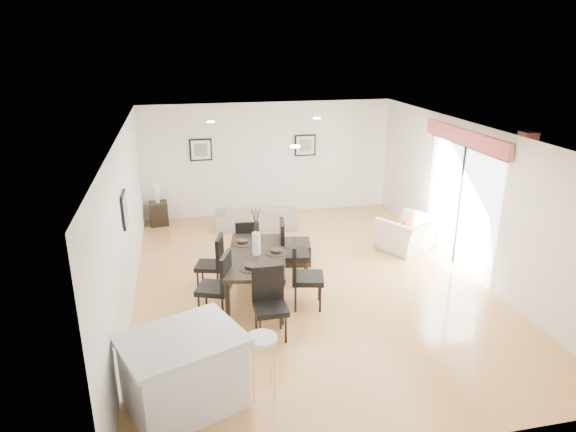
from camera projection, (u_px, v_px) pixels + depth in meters
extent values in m
plane|color=tan|center=(309.00, 283.00, 9.10)|extent=(8.00, 8.00, 0.00)
cube|color=white|center=(269.00, 159.00, 12.35)|extent=(6.00, 0.04, 2.70)
cube|color=white|center=(414.00, 340.00, 4.97)|extent=(6.00, 0.04, 2.70)
cube|color=white|center=(126.00, 224.00, 8.06)|extent=(0.04, 8.00, 2.70)
cube|color=white|center=(471.00, 200.00, 9.26)|extent=(0.04, 8.00, 2.70)
cube|color=white|center=(312.00, 131.00, 8.21)|extent=(6.00, 8.00, 0.02)
imported|color=gray|center=(257.00, 216.00, 11.66)|extent=(1.93, 0.93, 0.54)
imported|color=beige|center=(408.00, 234.00, 10.43)|extent=(1.37, 1.32, 0.68)
imported|color=#395323|center=(548.00, 217.00, 11.30)|extent=(0.49, 0.49, 0.73)
cube|color=black|center=(257.00, 256.00, 8.36)|extent=(1.28, 2.02, 0.06)
cylinder|color=black|center=(227.00, 304.00, 7.66)|extent=(0.07, 0.07, 0.72)
cylinder|color=black|center=(237.00, 257.00, 9.30)|extent=(0.07, 0.07, 0.72)
cylinder|color=black|center=(282.00, 303.00, 7.67)|extent=(0.07, 0.07, 0.72)
cylinder|color=black|center=(281.00, 256.00, 9.31)|extent=(0.07, 0.07, 0.72)
cube|color=black|center=(214.00, 288.00, 7.86)|extent=(0.62, 0.62, 0.08)
cube|color=black|center=(226.00, 272.00, 7.74)|extent=(0.23, 0.47, 0.57)
cylinder|color=black|center=(206.00, 297.00, 8.15)|extent=(0.04, 0.04, 0.44)
cylinder|color=black|center=(229.00, 299.00, 8.10)|extent=(0.04, 0.04, 0.44)
cylinder|color=black|center=(199.00, 309.00, 7.80)|extent=(0.04, 0.04, 0.44)
cylinder|color=black|center=(223.00, 310.00, 7.75)|extent=(0.04, 0.04, 0.44)
cube|color=black|center=(209.00, 266.00, 8.74)|extent=(0.54, 0.54, 0.08)
cube|color=black|center=(220.00, 251.00, 8.63)|extent=(0.18, 0.44, 0.52)
cylinder|color=black|center=(203.00, 274.00, 8.99)|extent=(0.03, 0.03, 0.40)
cylinder|color=black|center=(222.00, 274.00, 8.97)|extent=(0.03, 0.03, 0.40)
cylinder|color=black|center=(198.00, 283.00, 8.67)|extent=(0.03, 0.03, 0.40)
cylinder|color=black|center=(218.00, 283.00, 8.64)|extent=(0.03, 0.03, 0.40)
cube|color=black|center=(308.00, 278.00, 8.16)|extent=(0.60, 0.60, 0.09)
cube|color=black|center=(294.00, 260.00, 8.06)|extent=(0.18, 0.50, 0.59)
cylinder|color=black|center=(320.00, 299.00, 8.06)|extent=(0.04, 0.04, 0.45)
cylinder|color=black|center=(296.00, 299.00, 8.07)|extent=(0.04, 0.04, 0.45)
cylinder|color=black|center=(319.00, 288.00, 8.43)|extent=(0.04, 0.04, 0.45)
cylinder|color=black|center=(296.00, 288.00, 8.43)|extent=(0.04, 0.04, 0.45)
cube|color=black|center=(295.00, 255.00, 9.01)|extent=(0.58, 0.58, 0.09)
cube|color=black|center=(282.00, 238.00, 8.90)|extent=(0.15, 0.51, 0.61)
cylinder|color=black|center=(307.00, 273.00, 8.93)|extent=(0.04, 0.04, 0.46)
cylinder|color=black|center=(284.00, 274.00, 8.91)|extent=(0.04, 0.04, 0.46)
cylinder|color=black|center=(305.00, 264.00, 9.30)|extent=(0.04, 0.04, 0.46)
cylinder|color=black|center=(283.00, 264.00, 9.28)|extent=(0.04, 0.04, 0.46)
cube|color=black|center=(271.00, 309.00, 7.30)|extent=(0.47, 0.47, 0.08)
cube|color=black|center=(268.00, 284.00, 7.39)|extent=(0.47, 0.06, 0.56)
cylinder|color=black|center=(260.00, 332.00, 7.18)|extent=(0.04, 0.04, 0.43)
cylinder|color=black|center=(256.00, 319.00, 7.51)|extent=(0.04, 0.04, 0.43)
cylinder|color=black|center=(286.00, 329.00, 7.25)|extent=(0.04, 0.04, 0.43)
cylinder|color=black|center=(281.00, 316.00, 7.59)|extent=(0.04, 0.04, 0.43)
cube|color=black|center=(247.00, 245.00, 9.61)|extent=(0.45, 0.45, 0.08)
cube|color=black|center=(247.00, 236.00, 9.34)|extent=(0.43, 0.07, 0.52)
cylinder|color=black|center=(255.00, 253.00, 9.87)|extent=(0.03, 0.03, 0.39)
cylinder|color=black|center=(257.00, 260.00, 9.56)|extent=(0.03, 0.03, 0.39)
cylinder|color=black|center=(237.00, 254.00, 9.81)|extent=(0.03, 0.03, 0.39)
cylinder|color=black|center=(239.00, 261.00, 9.50)|extent=(0.03, 0.03, 0.39)
cylinder|color=white|center=(256.00, 244.00, 8.28)|extent=(0.13, 0.13, 0.38)
cylinder|color=#302115|center=(276.00, 252.00, 8.41)|extent=(0.37, 0.37, 0.01)
cylinder|color=black|center=(276.00, 251.00, 8.40)|extent=(0.20, 0.20, 0.05)
cylinder|color=#302115|center=(242.00, 243.00, 8.79)|extent=(0.37, 0.37, 0.01)
cylinder|color=black|center=(242.00, 241.00, 8.78)|extent=(0.20, 0.20, 0.05)
cylinder|color=#302115|center=(251.00, 268.00, 7.83)|extent=(0.37, 0.37, 0.01)
cylinder|color=black|center=(251.00, 266.00, 7.82)|extent=(0.20, 0.20, 0.05)
cube|color=black|center=(284.00, 252.00, 9.90)|extent=(1.09, 0.76, 0.40)
cube|color=black|center=(159.00, 213.00, 11.85)|extent=(0.43, 0.43, 0.54)
cylinder|color=white|center=(158.00, 199.00, 11.74)|extent=(0.09, 0.09, 0.17)
cone|color=beige|center=(157.00, 190.00, 11.67)|extent=(0.21, 0.21, 0.23)
cube|color=#9F2214|center=(406.00, 227.00, 10.26)|extent=(0.28, 0.27, 0.30)
cube|color=silver|center=(184.00, 374.00, 5.93)|extent=(1.49, 1.32, 0.87)
cube|color=silver|center=(181.00, 339.00, 5.78)|extent=(1.62, 1.45, 0.06)
cylinder|color=white|center=(262.00, 339.00, 6.00)|extent=(0.37, 0.37, 0.05)
cylinder|color=silver|center=(271.00, 360.00, 6.27)|extent=(0.03, 0.03, 0.78)
cylinder|color=silver|center=(251.00, 362.00, 6.22)|extent=(0.03, 0.03, 0.78)
cylinder|color=silver|center=(254.00, 375.00, 5.99)|extent=(0.03, 0.03, 0.78)
cylinder|color=silver|center=(274.00, 372.00, 6.04)|extent=(0.03, 0.03, 0.78)
cube|color=black|center=(201.00, 150.00, 11.90)|extent=(0.52, 0.03, 0.52)
cube|color=white|center=(201.00, 150.00, 11.90)|extent=(0.44, 0.04, 0.44)
cube|color=#5E5E59|center=(201.00, 150.00, 11.90)|extent=(0.30, 0.04, 0.30)
cube|color=black|center=(305.00, 145.00, 12.40)|extent=(0.52, 0.03, 0.52)
cube|color=white|center=(305.00, 145.00, 12.40)|extent=(0.44, 0.04, 0.44)
cube|color=#5E5E59|center=(305.00, 145.00, 12.40)|extent=(0.30, 0.04, 0.30)
cube|color=black|center=(125.00, 209.00, 7.78)|extent=(0.03, 0.52, 0.52)
cube|color=white|center=(125.00, 209.00, 7.78)|extent=(0.04, 0.44, 0.44)
cube|color=#5E5E59|center=(125.00, 209.00, 7.78)|extent=(0.04, 0.30, 0.30)
cube|color=white|center=(460.00, 206.00, 9.60)|extent=(0.02, 2.40, 2.25)
cube|color=black|center=(459.00, 206.00, 9.60)|extent=(0.03, 0.05, 2.25)
cube|color=black|center=(466.00, 146.00, 9.22)|extent=(0.03, 2.50, 0.05)
cube|color=maroon|center=(465.00, 137.00, 9.16)|extent=(0.10, 2.70, 0.28)
plane|color=gray|center=(545.00, 253.00, 10.38)|extent=(6.00, 6.00, 0.00)
cube|color=brown|center=(523.00, 173.00, 12.47)|extent=(0.35, 0.35, 2.00)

